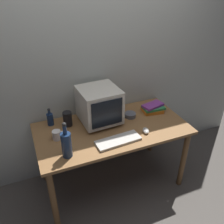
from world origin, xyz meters
TOP-DOWN VIEW (x-y plane):
  - ground_plane at (0.00, 0.00)m, footprint 6.00×6.00m
  - back_wall at (0.00, 0.45)m, footprint 4.00×0.08m
  - desk at (0.00, 0.00)m, footprint 1.50×0.77m
  - crt_monitor at (-0.08, 0.15)m, footprint 0.40×0.41m
  - keyboard at (-0.03, -0.23)m, footprint 0.43×0.18m
  - computer_mouse at (0.27, -0.20)m, footprint 0.09×0.11m
  - bottle_tall at (-0.51, -0.25)m, footprint 0.09×0.09m
  - bottle_short at (-0.55, 0.29)m, footprint 0.06×0.06m
  - book_stack at (0.54, 0.12)m, footprint 0.25×0.20m
  - mug at (-0.54, 0.02)m, footprint 0.12×0.08m
  - cd_spindle at (0.26, 0.11)m, footprint 0.12×0.12m
  - metal_canister at (-0.39, 0.21)m, footprint 0.09×0.09m

SIDE VIEW (x-z plane):
  - ground_plane at x=0.00m, z-range 0.00..0.00m
  - desk at x=0.00m, z-range 0.28..1.03m
  - keyboard at x=-0.03m, z-range 0.75..0.77m
  - computer_mouse at x=0.27m, z-range 0.75..0.79m
  - cd_spindle at x=0.26m, z-range 0.75..0.79m
  - book_stack at x=0.54m, z-range 0.75..0.84m
  - mug at x=-0.54m, z-range 0.75..0.84m
  - bottle_short at x=-0.55m, z-range 0.73..0.92m
  - metal_canister at x=-0.39m, z-range 0.75..0.90m
  - bottle_tall at x=-0.51m, z-range 0.71..1.04m
  - crt_monitor at x=-0.08m, z-range 0.76..1.13m
  - back_wall at x=0.00m, z-range 0.00..2.50m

